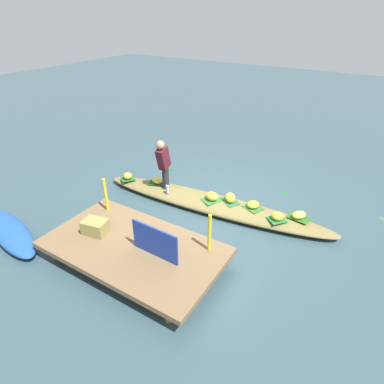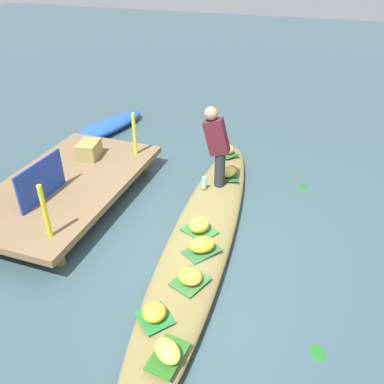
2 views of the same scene
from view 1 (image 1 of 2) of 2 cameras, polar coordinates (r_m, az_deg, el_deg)
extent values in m
plane|color=#344C54|center=(7.45, 3.36, -2.79)|extent=(40.00, 40.00, 0.00)
cube|color=brown|center=(5.92, -10.27, -9.60)|extent=(3.20, 1.80, 0.10)
cylinder|color=olive|center=(5.91, 4.22, -11.41)|extent=(0.14, 0.14, 0.25)
cylinder|color=brown|center=(7.18, -14.15, -3.96)|extent=(0.14, 0.14, 0.25)
cylinder|color=olive|center=(5.06, -4.02, -20.64)|extent=(0.14, 0.14, 0.25)
cylinder|color=brown|center=(6.49, -23.08, -9.83)|extent=(0.14, 0.14, 0.25)
ellipsoid|color=olive|center=(7.39, 3.39, -2.03)|extent=(5.61, 1.28, 0.23)
ellipsoid|color=#21519E|center=(7.43, -29.39, -6.18)|extent=(2.21, 1.08, 0.24)
cube|color=#205028|center=(8.02, -6.13, 1.60)|extent=(0.49, 0.42, 0.01)
ellipsoid|color=#F9E04D|center=(7.99, -6.16, 2.09)|extent=(0.33, 0.27, 0.15)
cube|color=#206122|center=(8.33, -11.23, 2.29)|extent=(0.43, 0.44, 0.01)
ellipsoid|color=gold|center=(8.29, -11.29, 2.80)|extent=(0.32, 0.32, 0.17)
cube|color=#207031|center=(6.86, 14.74, -4.71)|extent=(0.45, 0.45, 0.01)
ellipsoid|color=yellow|center=(6.81, 14.83, -4.15)|extent=(0.24, 0.24, 0.16)
cube|color=#2B6034|center=(7.28, 6.72, -1.63)|extent=(0.52, 0.48, 0.01)
ellipsoid|color=yellow|center=(7.23, 6.76, -1.00)|extent=(0.36, 0.38, 0.19)
cube|color=#25621C|center=(7.03, 18.27, -4.35)|extent=(0.45, 0.31, 0.01)
ellipsoid|color=#ECD44B|center=(7.00, 18.36, -3.86)|extent=(0.35, 0.37, 0.15)
cube|color=#32692F|center=(7.14, 10.67, -2.67)|extent=(0.48, 0.44, 0.01)
ellipsoid|color=gold|center=(7.10, 10.72, -2.18)|extent=(0.33, 0.35, 0.14)
cube|color=#31722F|center=(7.30, 3.52, -1.38)|extent=(0.48, 0.52, 0.01)
ellipsoid|color=gold|center=(7.25, 3.54, -0.74)|extent=(0.34, 0.31, 0.19)
cylinder|color=#28282D|center=(7.68, -4.68, 2.59)|extent=(0.16, 0.16, 0.55)
cube|color=#4E1822|center=(7.40, -5.11, 5.99)|extent=(0.21, 0.42, 0.57)
sphere|color=#9E7556|center=(7.19, -5.63, 8.25)|extent=(0.20, 0.20, 0.20)
cylinder|color=#ABCCD8|center=(7.53, -4.34, 0.49)|extent=(0.07, 0.07, 0.20)
cube|color=#1C3796|center=(5.45, -6.57, -8.75)|extent=(0.93, 0.06, 0.57)
cylinder|color=yellow|center=(5.48, 3.11, -7.22)|extent=(0.06, 0.06, 0.73)
cylinder|color=yellow|center=(6.76, -14.97, -0.49)|extent=(0.06, 0.06, 0.73)
cube|color=olive|center=(6.26, -16.68, -5.91)|extent=(0.49, 0.40, 0.27)
ellipsoid|color=#3E6C43|center=(8.20, 30.70, -4.10)|extent=(0.25, 0.23, 0.01)
ellipsoid|color=#1D671F|center=(8.37, 16.06, 0.00)|extent=(0.23, 0.18, 0.01)
ellipsoid|color=#1F5F1D|center=(9.17, -3.83, 3.91)|extent=(0.25, 0.21, 0.01)
camera|label=2|loc=(6.90, 42.79, 17.59)|focal=37.24mm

